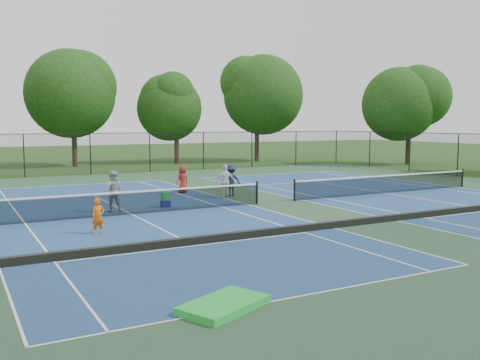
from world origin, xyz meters
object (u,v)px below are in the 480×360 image
tree_side_e (410,100)px  ball_hopper (165,196)px  tree_back_d (257,91)px  tree_back_c (176,104)px  bystander_c (183,179)px  bystander_a (225,181)px  ball_crate (166,204)px  tree_back_b (73,89)px  child_player (98,216)px  instructor (113,191)px  bystander_b (231,181)px

tree_side_e → ball_hopper: size_ratio=23.33×
tree_back_d → tree_side_e: tree_back_d is taller
tree_back_c → ball_hopper: size_ratio=22.08×
tree_back_c → bystander_c: size_ratio=5.76×
tree_back_c → ball_hopper: (-10.11, -23.87, -4.97)m
bystander_a → tree_back_c: bearing=-102.2°
tree_back_d → bystander_a: size_ratio=6.15×
ball_crate → tree_back_d: bearing=51.6°
tree_back_b → child_player: 30.21m
ball_hopper → tree_back_c: bearing=67.0°
tree_back_c → tree_side_e: bearing=-31.4°
tree_back_c → child_player: 31.89m
instructor → bystander_b: 6.88m
tree_back_c → bystander_c: (-7.54, -19.63, -4.75)m
bystander_c → tree_back_c: bearing=-125.7°
tree_side_e → ball_hopper: (-28.11, -12.87, -5.30)m
bystander_b → bystander_c: 2.95m
tree_back_c → tree_back_b: bearing=173.7°
instructor → ball_hopper: 2.41m
instructor → bystander_a: bearing=-148.7°
tree_back_d → instructor: 31.35m
tree_back_d → ball_hopper: tree_back_d is taller
instructor → bystander_b: instructor is taller
tree_side_e → ball_crate: size_ratio=23.11×
tree_side_e → bystander_c: tree_side_e is taller
ball_crate → tree_side_e: bearing=24.6°
ball_hopper → tree_back_b: bearing=87.4°
instructor → ball_hopper: (2.38, 0.09, -0.38)m
instructor → bystander_a: instructor is taller
instructor → ball_hopper: bearing=-160.1°
tree_back_d → tree_back_b: bearing=173.3°
tree_back_b → ball_crate: 25.72m
instructor → tree_back_b: bearing=-80.2°
bystander_b → ball_hopper: bystander_b is taller
bystander_a → tree_side_e: bearing=-151.1°
tree_back_c → bystander_b: bearing=-104.9°
child_player → bystander_b: (8.26, 6.08, 0.21)m
tree_side_e → bystander_c: 27.43m
tree_side_e → ball_hopper: tree_side_e is taller
tree_back_c → ball_crate: size_ratio=21.86×
instructor → bystander_c: 6.58m
tree_back_c → ball_hopper: bearing=-113.0°
tree_back_d → bystander_b: size_ratio=6.35×
child_player → bystander_a: (7.74, 5.67, 0.24)m
ball_crate → bystander_b: bearing=23.0°
child_player → bystander_c: (6.61, 8.52, 0.12)m
instructor → child_player: bearing=86.4°
tree_back_d → child_player: size_ratio=8.56×
tree_back_d → child_player: (-22.14, -27.16, -6.22)m
tree_back_c → ball_crate: bearing=-113.0°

